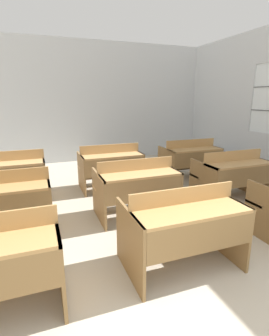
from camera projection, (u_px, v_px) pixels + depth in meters
wall_back at (85, 103)px, 6.74m from camera, size 6.58×0.06×3.03m
bench_front_center at (183, 226)px, 2.52m from camera, size 1.09×0.73×0.82m
bench_second_left at (3, 202)px, 3.09m from camera, size 1.09×0.73×0.82m
bench_second_center at (137, 186)px, 3.66m from camera, size 1.09×0.73×0.82m
bench_second_right at (232, 174)px, 4.22m from camera, size 1.09×0.73×0.82m
bench_third_left at (10, 174)px, 4.21m from camera, size 1.09×0.73×0.82m
bench_third_center at (111, 165)px, 4.80m from camera, size 1.09×0.73×0.82m
bench_third_right at (190, 158)px, 5.36m from camera, size 1.09×0.73×0.82m
wastepaper_bin at (221, 159)px, 6.44m from camera, size 0.24×0.24×0.37m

